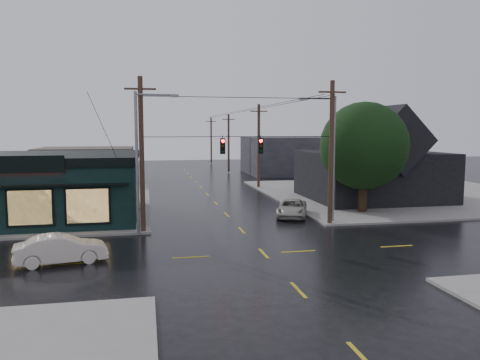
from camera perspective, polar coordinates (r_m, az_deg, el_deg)
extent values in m
plane|color=black|center=(26.03, 2.89, -8.92)|extent=(160.00, 160.00, 0.00)
cube|color=gray|center=(51.95, 19.06, -1.57)|extent=(28.00, 28.00, 0.15)
cube|color=black|center=(38.64, -24.42, -1.11)|extent=(16.00, 12.00, 4.20)
cube|color=black|center=(38.43, -24.58, 2.45)|extent=(16.30, 12.30, 0.60)
cube|color=#FF1E14|center=(32.52, -27.02, 1.66)|extent=(7.00, 0.16, 0.90)
cube|color=black|center=(46.68, 15.73, 0.57)|extent=(12.00, 11.00, 4.50)
cylinder|color=black|center=(39.03, 14.74, -1.02)|extent=(0.70, 0.70, 3.74)
sphere|color=black|center=(38.76, 14.88, 4.05)|extent=(7.04, 7.04, 7.04)
cylinder|color=black|center=(31.47, 0.03, 5.31)|extent=(13.00, 0.04, 0.04)
cube|color=#3A2E2A|center=(64.98, -18.22, 1.83)|extent=(12.00, 10.00, 4.40)
cube|color=#25252A|center=(72.93, 6.40, 3.02)|extent=(14.00, 12.00, 5.60)
imported|color=beige|center=(25.63, -20.96, -7.86)|extent=(4.71, 2.40, 1.48)
imported|color=#A3A197|center=(36.72, 6.35, -3.45)|extent=(3.73, 5.22, 1.32)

